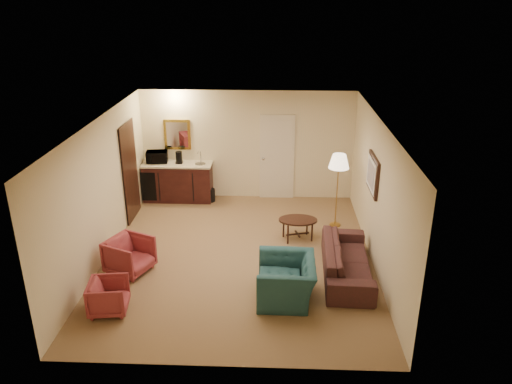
% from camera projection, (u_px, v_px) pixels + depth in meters
% --- Properties ---
extents(ground, '(6.00, 6.00, 0.00)m').
position_uv_depth(ground, '(239.00, 256.00, 9.49)').
color(ground, olive).
rests_on(ground, ground).
extents(room_walls, '(5.02, 6.01, 2.61)m').
position_uv_depth(room_walls, '(236.00, 158.00, 9.56)').
color(room_walls, beige).
rests_on(room_walls, ground).
extents(wetbar_cabinet, '(1.64, 0.58, 0.92)m').
position_uv_depth(wetbar_cabinet, '(178.00, 182.00, 11.90)').
color(wetbar_cabinet, '#361511').
rests_on(wetbar_cabinet, ground).
extents(sofa, '(0.69, 2.07, 0.80)m').
position_uv_depth(sofa, '(347.00, 255.00, 8.71)').
color(sofa, black).
rests_on(sofa, ground).
extents(teal_armchair, '(0.70, 1.06, 0.92)m').
position_uv_depth(teal_armchair, '(286.00, 274.00, 8.03)').
color(teal_armchair, '#1B4144').
rests_on(teal_armchair, ground).
extents(rose_chair_near, '(0.88, 0.90, 0.71)m').
position_uv_depth(rose_chair_near, '(129.00, 254.00, 8.85)').
color(rose_chair_near, '#953041').
rests_on(rose_chair_near, ground).
extents(rose_chair_far, '(0.61, 0.64, 0.59)m').
position_uv_depth(rose_chair_far, '(109.00, 295.00, 7.76)').
color(rose_chair_far, '#953041').
rests_on(rose_chair_far, ground).
extents(coffee_table, '(0.89, 0.71, 0.44)m').
position_uv_depth(coffee_table, '(298.00, 229.00, 10.07)').
color(coffee_table, black).
rests_on(coffee_table, ground).
extents(floor_lamp, '(0.51, 0.51, 1.61)m').
position_uv_depth(floor_lamp, '(337.00, 191.00, 10.44)').
color(floor_lamp, '#AF843A').
rests_on(floor_lamp, ground).
extents(waste_bin, '(0.29, 0.29, 0.31)m').
position_uv_depth(waste_bin, '(210.00, 195.00, 11.92)').
color(waste_bin, black).
rests_on(waste_bin, ground).
extents(microwave, '(0.52, 0.33, 0.33)m').
position_uv_depth(microwave, '(157.00, 156.00, 11.73)').
color(microwave, black).
rests_on(microwave, wetbar_cabinet).
extents(coffee_maker, '(0.18, 0.18, 0.28)m').
position_uv_depth(coffee_maker, '(179.00, 158.00, 11.68)').
color(coffee_maker, black).
rests_on(coffee_maker, wetbar_cabinet).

